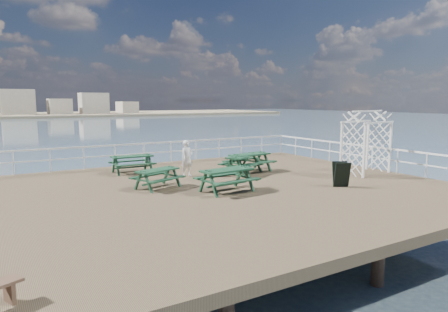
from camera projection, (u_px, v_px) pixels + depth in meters
ground at (208, 194)px, 14.54m from camera, size 18.00×14.00×0.30m
sea_backdrop at (53, 112)px, 135.21m from camera, size 300.00×300.00×9.20m
railing at (177, 157)px, 16.55m from camera, size 17.77×13.76×1.10m
picnic_table_a at (158, 174)px, 14.71m from camera, size 2.00×1.81×0.80m
picnic_table_b at (132, 160)px, 17.87m from camera, size 1.82×1.48×0.88m
picnic_table_c at (250, 159)px, 18.08m from camera, size 2.14×1.83×0.94m
picnic_table_d at (227, 175)px, 14.13m from camera, size 2.03×1.70×0.92m
picnic_table_e at (243, 160)px, 17.73m from camera, size 2.37×2.22×0.91m
trellis_arbor at (366, 146)px, 17.62m from camera, size 2.39×1.50×2.79m
sandwich_board at (341, 175)px, 14.95m from camera, size 0.71×0.64×0.96m
person at (187, 158)px, 16.99m from camera, size 0.62×0.47×1.55m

